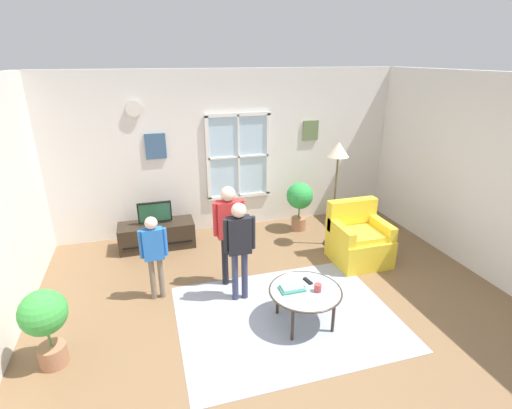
{
  "coord_description": "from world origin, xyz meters",
  "views": [
    {
      "loc": [
        -1.38,
        -3.36,
        2.86
      ],
      "look_at": [
        -0.14,
        0.86,
        1.15
      ],
      "focal_mm": 27.01,
      "sensor_mm": 36.0,
      "label": 1
    }
  ],
  "objects_px": {
    "armchair": "(358,240)",
    "tv_stand": "(157,235)",
    "person_red_shirt": "(229,225)",
    "book_stack": "(292,288)",
    "remote_near_books": "(300,285)",
    "remote_near_cup": "(308,281)",
    "floor_lamp": "(338,160)",
    "television": "(155,212)",
    "person_black_shirt": "(239,241)",
    "cup": "(318,288)",
    "potted_plant_by_window": "(300,199)",
    "person_blue_shirt": "(154,249)",
    "coffee_table": "(305,292)",
    "potted_plant_corner": "(45,319)"
  },
  "relations": [
    {
      "from": "armchair",
      "to": "tv_stand",
      "type": "bearing_deg",
      "value": 155.71
    },
    {
      "from": "person_red_shirt",
      "to": "book_stack",
      "type": "bearing_deg",
      "value": -63.78
    },
    {
      "from": "remote_near_books",
      "to": "remote_near_cup",
      "type": "height_order",
      "value": "same"
    },
    {
      "from": "person_red_shirt",
      "to": "floor_lamp",
      "type": "xyz_separation_m",
      "value": [
        1.83,
        0.66,
        0.54
      ]
    },
    {
      "from": "television",
      "to": "person_black_shirt",
      "type": "height_order",
      "value": "person_black_shirt"
    },
    {
      "from": "cup",
      "to": "person_black_shirt",
      "type": "distance_m",
      "value": 1.06
    },
    {
      "from": "potted_plant_by_window",
      "to": "floor_lamp",
      "type": "bearing_deg",
      "value": -66.74
    },
    {
      "from": "television",
      "to": "person_blue_shirt",
      "type": "bearing_deg",
      "value": -92.72
    },
    {
      "from": "armchair",
      "to": "person_red_shirt",
      "type": "height_order",
      "value": "person_red_shirt"
    },
    {
      "from": "coffee_table",
      "to": "cup",
      "type": "xyz_separation_m",
      "value": [
        0.12,
        -0.06,
        0.07
      ]
    },
    {
      "from": "book_stack",
      "to": "floor_lamp",
      "type": "bearing_deg",
      "value": 50.81
    },
    {
      "from": "television",
      "to": "remote_near_cup",
      "type": "xyz_separation_m",
      "value": [
        1.6,
        -2.24,
        -0.15
      ]
    },
    {
      "from": "television",
      "to": "coffee_table",
      "type": "relative_size",
      "value": 0.62
    },
    {
      "from": "cup",
      "to": "television",
      "type": "bearing_deg",
      "value": 123.47
    },
    {
      "from": "armchair",
      "to": "potted_plant_corner",
      "type": "bearing_deg",
      "value": -165.63
    },
    {
      "from": "tv_stand",
      "to": "remote_near_cup",
      "type": "bearing_deg",
      "value": -54.62
    },
    {
      "from": "television",
      "to": "armchair",
      "type": "xyz_separation_m",
      "value": [
        2.83,
        -1.27,
        -0.27
      ]
    },
    {
      "from": "potted_plant_by_window",
      "to": "cup",
      "type": "bearing_deg",
      "value": -107.91
    },
    {
      "from": "armchair",
      "to": "floor_lamp",
      "type": "bearing_deg",
      "value": 102.3
    },
    {
      "from": "potted_plant_corner",
      "to": "person_black_shirt",
      "type": "bearing_deg",
      "value": 15.18
    },
    {
      "from": "book_stack",
      "to": "remote_near_cup",
      "type": "distance_m",
      "value": 0.25
    },
    {
      "from": "potted_plant_corner",
      "to": "floor_lamp",
      "type": "relative_size",
      "value": 0.49
    },
    {
      "from": "television",
      "to": "person_blue_shirt",
      "type": "height_order",
      "value": "person_blue_shirt"
    },
    {
      "from": "cup",
      "to": "remote_near_books",
      "type": "relative_size",
      "value": 0.65
    },
    {
      "from": "television",
      "to": "potted_plant_corner",
      "type": "xyz_separation_m",
      "value": [
        -1.12,
        -2.29,
        -0.06
      ]
    },
    {
      "from": "coffee_table",
      "to": "person_red_shirt",
      "type": "bearing_deg",
      "value": 121.1
    },
    {
      "from": "coffee_table",
      "to": "cup",
      "type": "bearing_deg",
      "value": -26.57
    },
    {
      "from": "tv_stand",
      "to": "armchair",
      "type": "xyz_separation_m",
      "value": [
        2.83,
        -1.28,
        0.12
      ]
    },
    {
      "from": "person_red_shirt",
      "to": "cup",
      "type": "bearing_deg",
      "value": -55.81
    },
    {
      "from": "remote_near_cup",
      "to": "potted_plant_by_window",
      "type": "bearing_deg",
      "value": 69.97
    },
    {
      "from": "cup",
      "to": "person_black_shirt",
      "type": "height_order",
      "value": "person_black_shirt"
    },
    {
      "from": "tv_stand",
      "to": "person_blue_shirt",
      "type": "height_order",
      "value": "person_blue_shirt"
    },
    {
      "from": "remote_near_cup",
      "to": "person_blue_shirt",
      "type": "height_order",
      "value": "person_blue_shirt"
    },
    {
      "from": "remote_near_cup",
      "to": "person_black_shirt",
      "type": "distance_m",
      "value": 0.92
    },
    {
      "from": "remote_near_cup",
      "to": "floor_lamp",
      "type": "relative_size",
      "value": 0.08
    },
    {
      "from": "tv_stand",
      "to": "potted_plant_corner",
      "type": "distance_m",
      "value": 2.57
    },
    {
      "from": "television",
      "to": "person_red_shirt",
      "type": "xyz_separation_m",
      "value": [
        0.88,
        -1.36,
        0.26
      ]
    },
    {
      "from": "person_red_shirt",
      "to": "potted_plant_corner",
      "type": "relative_size",
      "value": 1.65
    },
    {
      "from": "floor_lamp",
      "to": "potted_plant_by_window",
      "type": "bearing_deg",
      "value": 113.26
    },
    {
      "from": "cup",
      "to": "person_blue_shirt",
      "type": "height_order",
      "value": "person_blue_shirt"
    },
    {
      "from": "coffee_table",
      "to": "person_red_shirt",
      "type": "distance_m",
      "value": 1.29
    },
    {
      "from": "book_stack",
      "to": "remote_near_cup",
      "type": "height_order",
      "value": "book_stack"
    },
    {
      "from": "person_black_shirt",
      "to": "potted_plant_corner",
      "type": "xyz_separation_m",
      "value": [
        -2.04,
        -0.55,
        -0.27
      ]
    },
    {
      "from": "person_blue_shirt",
      "to": "potted_plant_corner",
      "type": "height_order",
      "value": "person_blue_shirt"
    },
    {
      "from": "tv_stand",
      "to": "person_black_shirt",
      "type": "height_order",
      "value": "person_black_shirt"
    },
    {
      "from": "cup",
      "to": "potted_plant_by_window",
      "type": "relative_size",
      "value": 0.11
    },
    {
      "from": "potted_plant_by_window",
      "to": "potted_plant_corner",
      "type": "distance_m",
      "value": 4.2
    },
    {
      "from": "person_red_shirt",
      "to": "floor_lamp",
      "type": "height_order",
      "value": "floor_lamp"
    },
    {
      "from": "tv_stand",
      "to": "person_blue_shirt",
      "type": "distance_m",
      "value": 1.51
    },
    {
      "from": "floor_lamp",
      "to": "person_black_shirt",
      "type": "bearing_deg",
      "value": -149.89
    }
  ]
}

